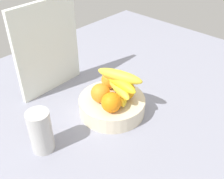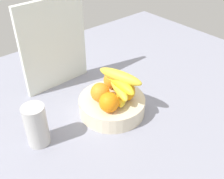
{
  "view_description": "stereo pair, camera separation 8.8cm",
  "coord_description": "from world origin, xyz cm",
  "px_view_note": "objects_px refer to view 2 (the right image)",
  "views": [
    {
      "loc": [
        -53.67,
        -49.64,
        64.51
      ],
      "look_at": [
        2.3,
        2.25,
        9.95
      ],
      "focal_mm": 43.08,
      "sensor_mm": 36.0,
      "label": 1
    },
    {
      "loc": [
        -47.32,
        -55.74,
        64.51
      ],
      "look_at": [
        2.3,
        2.25,
        9.95
      ],
      "focal_mm": 43.08,
      "sensor_mm": 36.0,
      "label": 2
    }
  ],
  "objects_px": {
    "orange_front_left": "(100,92)",
    "cutting_board": "(54,45)",
    "banana_bunch": "(120,84)",
    "orange_center": "(126,91)",
    "thermos_tumbler": "(36,125)",
    "fruit_bowl": "(112,105)",
    "orange_front_right": "(109,102)",
    "orange_back_left": "(113,80)"
  },
  "relations": [
    {
      "from": "thermos_tumbler",
      "to": "orange_back_left",
      "type": "bearing_deg",
      "value": 2.73
    },
    {
      "from": "orange_front_left",
      "to": "orange_back_left",
      "type": "relative_size",
      "value": 1.0
    },
    {
      "from": "fruit_bowl",
      "to": "banana_bunch",
      "type": "distance_m",
      "value": 0.09
    },
    {
      "from": "orange_center",
      "to": "banana_bunch",
      "type": "xyz_separation_m",
      "value": [
        -0.01,
        0.02,
        0.02
      ]
    },
    {
      "from": "orange_front_right",
      "to": "orange_center",
      "type": "xyz_separation_m",
      "value": [
        0.09,
        0.01,
        0.0
      ]
    },
    {
      "from": "orange_front_left",
      "to": "orange_center",
      "type": "relative_size",
      "value": 1.0
    },
    {
      "from": "banana_bunch",
      "to": "cutting_board",
      "type": "distance_m",
      "value": 0.31
    },
    {
      "from": "fruit_bowl",
      "to": "cutting_board",
      "type": "bearing_deg",
      "value": 100.02
    },
    {
      "from": "thermos_tumbler",
      "to": "fruit_bowl",
      "type": "bearing_deg",
      "value": -7.48
    },
    {
      "from": "orange_front_right",
      "to": "thermos_tumbler",
      "type": "bearing_deg",
      "value": 160.88
    },
    {
      "from": "cutting_board",
      "to": "fruit_bowl",
      "type": "bearing_deg",
      "value": -81.09
    },
    {
      "from": "orange_front_right",
      "to": "orange_back_left",
      "type": "relative_size",
      "value": 1.0
    },
    {
      "from": "orange_front_left",
      "to": "cutting_board",
      "type": "height_order",
      "value": "cutting_board"
    },
    {
      "from": "orange_center",
      "to": "orange_back_left",
      "type": "bearing_deg",
      "value": 82.0
    },
    {
      "from": "orange_front_right",
      "to": "orange_center",
      "type": "bearing_deg",
      "value": 6.76
    },
    {
      "from": "orange_center",
      "to": "orange_back_left",
      "type": "distance_m",
      "value": 0.09
    },
    {
      "from": "fruit_bowl",
      "to": "orange_center",
      "type": "distance_m",
      "value": 0.08
    },
    {
      "from": "orange_front_right",
      "to": "orange_back_left",
      "type": "bearing_deg",
      "value": 44.3
    },
    {
      "from": "fruit_bowl",
      "to": "cutting_board",
      "type": "distance_m",
      "value": 0.33
    },
    {
      "from": "orange_center",
      "to": "orange_front_right",
      "type": "bearing_deg",
      "value": -173.24
    },
    {
      "from": "fruit_bowl",
      "to": "orange_front_right",
      "type": "bearing_deg",
      "value": -139.33
    },
    {
      "from": "orange_front_right",
      "to": "orange_back_left",
      "type": "xyz_separation_m",
      "value": [
        0.1,
        0.09,
        0.0
      ]
    },
    {
      "from": "orange_front_left",
      "to": "banana_bunch",
      "type": "bearing_deg",
      "value": -23.35
    },
    {
      "from": "banana_bunch",
      "to": "cutting_board",
      "type": "bearing_deg",
      "value": 105.23
    },
    {
      "from": "orange_back_left",
      "to": "fruit_bowl",
      "type": "bearing_deg",
      "value": -132.33
    },
    {
      "from": "cutting_board",
      "to": "thermos_tumbler",
      "type": "relative_size",
      "value": 2.5
    },
    {
      "from": "orange_front_left",
      "to": "orange_back_left",
      "type": "height_order",
      "value": "same"
    },
    {
      "from": "orange_front_left",
      "to": "orange_front_right",
      "type": "height_order",
      "value": "same"
    },
    {
      "from": "orange_back_left",
      "to": "cutting_board",
      "type": "height_order",
      "value": "cutting_board"
    },
    {
      "from": "orange_front_left",
      "to": "orange_front_right",
      "type": "relative_size",
      "value": 1.0
    },
    {
      "from": "orange_back_left",
      "to": "cutting_board",
      "type": "relative_size",
      "value": 0.19
    },
    {
      "from": "orange_back_left",
      "to": "banana_bunch",
      "type": "bearing_deg",
      "value": -106.27
    },
    {
      "from": "orange_center",
      "to": "banana_bunch",
      "type": "relative_size",
      "value": 0.38
    },
    {
      "from": "orange_front_left",
      "to": "cutting_board",
      "type": "xyz_separation_m",
      "value": [
        -0.01,
        0.27,
        0.09
      ]
    },
    {
      "from": "fruit_bowl",
      "to": "orange_front_left",
      "type": "distance_m",
      "value": 0.08
    },
    {
      "from": "orange_center",
      "to": "cutting_board",
      "type": "bearing_deg",
      "value": 105.09
    },
    {
      "from": "orange_front_left",
      "to": "orange_front_right",
      "type": "bearing_deg",
      "value": -101.45
    },
    {
      "from": "thermos_tumbler",
      "to": "cutting_board",
      "type": "bearing_deg",
      "value": 47.82
    },
    {
      "from": "fruit_bowl",
      "to": "orange_front_right",
      "type": "xyz_separation_m",
      "value": [
        -0.05,
        -0.04,
        0.06
      ]
    },
    {
      "from": "orange_center",
      "to": "cutting_board",
      "type": "height_order",
      "value": "cutting_board"
    },
    {
      "from": "orange_front_left",
      "to": "thermos_tumbler",
      "type": "relative_size",
      "value": 0.47
    },
    {
      "from": "fruit_bowl",
      "to": "thermos_tumbler",
      "type": "bearing_deg",
      "value": 172.52
    }
  ]
}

